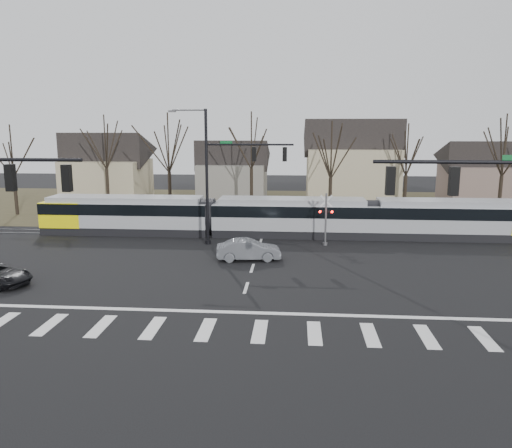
{
  "coord_description": "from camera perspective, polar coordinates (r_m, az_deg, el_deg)",
  "views": [
    {
      "loc": [
        2.68,
        -24.61,
        8.81
      ],
      "look_at": [
        0.0,
        9.0,
        2.3
      ],
      "focal_mm": 35.0,
      "sensor_mm": 36.0,
      "label": 1
    }
  ],
  "objects": [
    {
      "name": "signal_pole_far",
      "position": [
        37.59,
        -3.26,
        6.16
      ],
      "size": [
        9.28,
        0.44,
        10.2
      ],
      "color": "black",
      "rests_on": "ground"
    },
    {
      "name": "sedan",
      "position": [
        33.75,
        -0.85,
        -2.96
      ],
      "size": [
        2.65,
        4.72,
        1.42
      ],
      "primitive_type": "imported",
      "rotation": [
        0.0,
        0.0,
        1.71
      ],
      "color": "slate",
      "rests_on": "ground"
    },
    {
      "name": "crosswalk",
      "position": [
        22.57,
        -2.68,
        -12.04
      ],
      "size": [
        27.0,
        2.6,
        0.01
      ],
      "color": "silver",
      "rests_on": "ground"
    },
    {
      "name": "ground",
      "position": [
        26.28,
        -1.58,
        -8.67
      ],
      "size": [
        140.0,
        140.0,
        0.0
      ],
      "primitive_type": "plane",
      "color": "black"
    },
    {
      "name": "house_c",
      "position": [
        58.07,
        10.88,
        7.2
      ],
      "size": [
        10.8,
        8.64,
        10.1
      ],
      "color": "tan",
      "rests_on": "ground"
    },
    {
      "name": "grass_verge",
      "position": [
        57.36,
        1.83,
        2.09
      ],
      "size": [
        140.0,
        28.0,
        0.01
      ],
      "primitive_type": "cube",
      "color": "#38331E",
      "rests_on": "ground"
    },
    {
      "name": "stop_line",
      "position": [
        24.6,
        -2.03,
        -10.05
      ],
      "size": [
        28.0,
        0.35,
        0.01
      ],
      "primitive_type": "cube",
      "color": "silver",
      "rests_on": "ground"
    },
    {
      "name": "house_d",
      "position": [
        63.5,
        24.28,
        5.6
      ],
      "size": [
        8.64,
        7.56,
        7.65
      ],
      "color": "#6A564E",
      "rests_on": "ground"
    },
    {
      "name": "house_b",
      "position": [
        61.29,
        -2.67,
        6.39
      ],
      "size": [
        8.64,
        7.56,
        7.65
      ],
      "color": "slate",
      "rests_on": "ground"
    },
    {
      "name": "lane_dashes",
      "position": [
        41.64,
        0.76,
        -1.28
      ],
      "size": [
        0.18,
        30.0,
        0.01
      ],
      "color": "silver",
      "rests_on": "ground"
    },
    {
      "name": "tree_row",
      "position": [
        50.76,
        3.8,
        6.6
      ],
      "size": [
        59.2,
        7.2,
        10.0
      ],
      "color": "black",
      "rests_on": "ground"
    },
    {
      "name": "tram",
      "position": [
        41.23,
        3.84,
        0.99
      ],
      "size": [
        41.4,
        3.07,
        3.14
      ],
      "color": "gray",
      "rests_on": "ground"
    },
    {
      "name": "rail_pair",
      "position": [
        41.44,
        0.75,
        -1.3
      ],
      "size": [
        90.0,
        1.52,
        0.06
      ],
      "color": "#59595E",
      "rests_on": "ground"
    },
    {
      "name": "house_a",
      "position": [
        63.0,
        -16.67,
        6.52
      ],
      "size": [
        9.72,
        8.64,
        8.6
      ],
      "color": "tan",
      "rests_on": "ground"
    },
    {
      "name": "rail_crossing_signal",
      "position": [
        38.11,
        7.97,
        0.35
      ],
      "size": [
        1.08,
        0.36,
        4.0
      ],
      "color": "#59595B",
      "rests_on": "ground"
    },
    {
      "name": "signal_pole_near_right",
      "position": [
        20.37,
        25.88,
        -0.49
      ],
      "size": [
        6.72,
        0.44,
        8.0
      ],
      "color": "black",
      "rests_on": "ground"
    }
  ]
}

